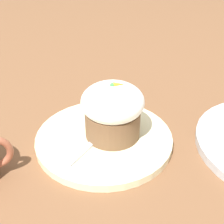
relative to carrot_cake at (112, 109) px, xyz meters
name	(u,v)px	position (x,y,z in m)	size (l,w,h in m)	color
ground_plane	(104,142)	(-0.02, 0.00, -0.06)	(4.00, 4.00, 0.00)	brown
dessert_plate	(104,139)	(-0.02, 0.00, -0.06)	(0.24, 0.24, 0.01)	beige
carrot_cake	(112,109)	(0.00, 0.00, 0.00)	(0.11, 0.11, 0.10)	brown
spoon	(98,138)	(-0.03, -0.01, -0.05)	(0.10, 0.09, 0.01)	#B7B7BC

